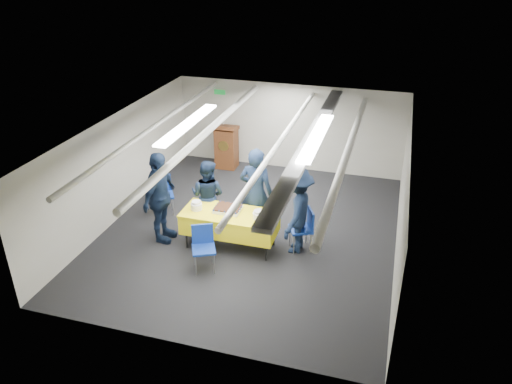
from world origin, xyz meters
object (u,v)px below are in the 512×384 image
Objects in this scene: chair_right at (305,225)px; sailor_d at (296,211)px; chair_left at (163,190)px; podium at (226,146)px; sailor_b at (208,195)px; sheet_cake at (228,209)px; chair_near at (203,243)px; sailor_c at (160,198)px; sailor_a at (256,193)px; serving_table at (230,222)px.

sailor_d is (-0.17, -0.09, 0.35)m from chair_right.
chair_right is 1.00× the size of chair_left.
sailor_b reaches higher than podium.
sailor_d reaches higher than sailor_b.
sailor_d is (2.65, -3.48, 0.27)m from podium.
sheet_cake is 0.61× the size of chair_right.
chair_near is (1.14, -4.55, -0.08)m from podium.
chair_near is 0.49× the size of sailor_d.
podium is 4.41m from chair_right.
sailor_b is at bearing 141.62° from sheet_cake.
sailor_a is at bearing -64.56° from sailor_c.
podium is 1.44× the size of chair_left.
sailor_b is at bearing -44.30° from sailor_c.
sailor_b is (-0.44, 1.38, 0.25)m from chair_near.
podium is 1.44× the size of chair_near.
sailor_d is at bearing -79.32° from sailor_c.
podium is 1.44× the size of chair_right.
sheet_cake is at bearing -78.95° from sailor_c.
sheet_cake is at bearing 130.75° from serving_table.
sailor_c reaches higher than chair_near.
sailor_b is (0.70, -3.17, 0.17)m from podium.
sailor_d is at bearing 7.72° from sheet_cake.
sailor_b is 0.88× the size of sailor_d.
sailor_c is (-1.42, -0.13, 0.40)m from serving_table.
sailor_a is (1.74, -3.11, 0.35)m from podium.
sailor_a reaches higher than sailor_b.
chair_left is 0.49× the size of sailor_d.
serving_table is at bearing -75.91° from sailor_d.
chair_left is 2.34m from sailor_a.
serving_table is 0.85m from chair_near.
sheet_cake is 0.28× the size of sailor_c.
podium is 0.65× the size of sailor_a.
serving_table is 1.51× the size of podium.
sheet_cake is 0.34× the size of sailor_b.
serving_table is at bearing -26.75° from chair_left.
podium is 0.80× the size of sailor_b.
chair_near and chair_right have the same top height.
podium is at bearing 104.04° from chair_near.
sheet_cake is 1.35m from sailor_d.
sailor_a is (2.28, -0.35, 0.43)m from chair_left.
sailor_b is 1.03m from sailor_c.
chair_right is at bearing -10.46° from chair_left.
sailor_b is at bearing 107.60° from chair_near.
serving_table is 0.98× the size of sailor_a.
chair_left is (-3.36, 0.62, 0.00)m from chair_right.
chair_left reaches higher than sheet_cake.
sailor_a is at bearing -8.65° from chair_left.
serving_table is 1.07× the size of sailor_d.
sheet_cake is 0.30× the size of sailor_d.
podium reaches higher than serving_table.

